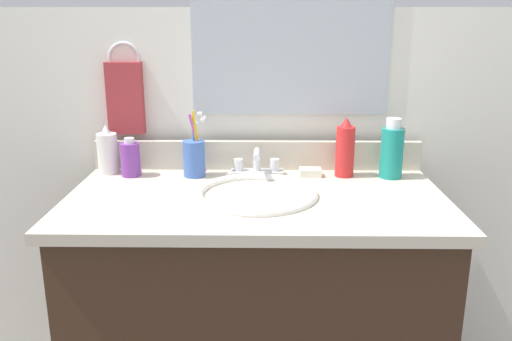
{
  "coord_description": "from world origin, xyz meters",
  "views": [
    {
      "loc": [
        0.02,
        -1.35,
        1.27
      ],
      "look_at": [
        -0.0,
        0.0,
        0.88
      ],
      "focal_mm": 37.26,
      "sensor_mm": 36.0,
      "label": 1
    }
  ],
  "objects": [
    {
      "name": "back_wall",
      "position": [
        0.0,
        0.32,
        0.65
      ],
      "size": [
        2.12,
        0.04,
        1.3
      ],
      "primitive_type": "cube",
      "color": "white",
      "rests_on": "ground_plane"
    },
    {
      "name": "faucet",
      "position": [
        -0.0,
        0.19,
        0.84
      ],
      "size": [
        0.16,
        0.1,
        0.08
      ],
      "color": "silver",
      "rests_on": "countertop"
    },
    {
      "name": "mirror_panel",
      "position": [
        0.1,
        0.3,
        1.26
      ],
      "size": [
        0.6,
        0.01,
        0.56
      ],
      "primitive_type": "cube",
      "color": "#B2BCC6"
    },
    {
      "name": "backsplash",
      "position": [
        0.0,
        0.26,
        0.86
      ],
      "size": [
        1.02,
        0.02,
        0.09
      ],
      "primitive_type": "cube",
      "color": "beige",
      "rests_on": "countertop"
    },
    {
      "name": "sink_basin",
      "position": [
        -0.0,
        0.0,
        0.78
      ],
      "size": [
        0.33,
        0.33,
        0.11
      ],
      "color": "white",
      "rests_on": "countertop"
    },
    {
      "name": "bottle_cream_purple",
      "position": [
        -0.38,
        0.18,
        0.86
      ],
      "size": [
        0.06,
        0.06,
        0.12
      ],
      "color": "#7A3899",
      "rests_on": "countertop"
    },
    {
      "name": "hand_towel",
      "position": [
        -0.41,
        0.28,
        1.03
      ],
      "size": [
        0.11,
        0.04,
        0.22
      ],
      "primitive_type": "cube",
      "color": "#A53338"
    },
    {
      "name": "soap_bar",
      "position": [
        0.16,
        0.18,
        0.82
      ],
      "size": [
        0.06,
        0.04,
        0.02
      ],
      "primitive_type": "cube",
      "color": "white",
      "rests_on": "countertop"
    },
    {
      "name": "bottle_lotion_white",
      "position": [
        -0.46,
        0.21,
        0.88
      ],
      "size": [
        0.06,
        0.06,
        0.15
      ],
      "color": "white",
      "rests_on": "countertop"
    },
    {
      "name": "bottle_mouthwash_teal",
      "position": [
        0.4,
        0.18,
        0.89
      ],
      "size": [
        0.07,
        0.07,
        0.18
      ],
      "color": "teal",
      "rests_on": "countertop"
    },
    {
      "name": "bottle_spray_red",
      "position": [
        0.26,
        0.19,
        0.89
      ],
      "size": [
        0.06,
        0.06,
        0.18
      ],
      "color": "red",
      "rests_on": "countertop"
    },
    {
      "name": "countertop",
      "position": [
        0.0,
        0.0,
        0.8
      ],
      "size": [
        1.02,
        0.54,
        0.03
      ],
      "primitive_type": "cube",
      "color": "beige",
      "rests_on": "vanity_cabinet"
    },
    {
      "name": "towel_ring",
      "position": [
        -0.41,
        0.3,
        1.15
      ],
      "size": [
        0.1,
        0.01,
        0.1
      ],
      "primitive_type": "torus",
      "rotation": [
        1.57,
        0.0,
        0.0
      ],
      "color": "silver"
    },
    {
      "name": "vanity_cabinet",
      "position": [
        0.0,
        0.0,
        0.39
      ],
      "size": [
        0.98,
        0.5,
        0.78
      ],
      "primitive_type": "cube",
      "color": "#382316",
      "rests_on": "ground_plane"
    },
    {
      "name": "cup_blue_plastic",
      "position": [
        -0.19,
        0.18,
        0.87
      ],
      "size": [
        0.07,
        0.07,
        0.2
      ],
      "color": "#3F66B7",
      "rests_on": "countertop"
    }
  ]
}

